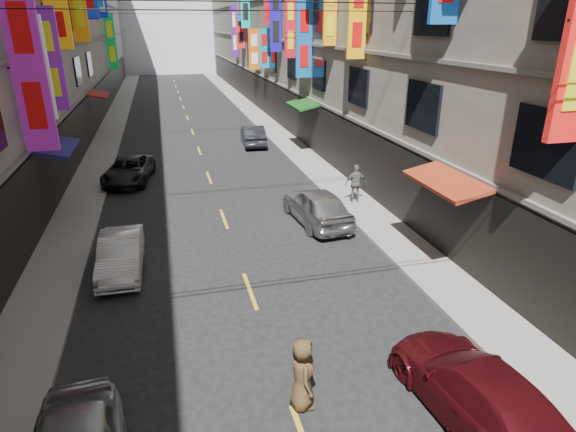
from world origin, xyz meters
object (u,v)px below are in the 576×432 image
pedestrian_crossing (302,374)px  car_left_far (129,170)px  car_right_mid (317,206)px  car_right_far (253,135)px  scooter_far_right (306,206)px  car_right_near (478,391)px  car_left_mid (121,254)px  pedestrian_rfar (356,183)px

pedestrian_crossing → car_left_far: bearing=16.2°
car_right_mid → pedestrian_crossing: pedestrian_crossing is taller
car_right_mid → car_right_far: size_ratio=1.08×
scooter_far_right → car_left_far: bearing=-35.5°
car_left_far → car_right_near: (7.55, -18.44, 0.05)m
scooter_far_right → car_right_far: car_right_far is taller
car_right_mid → pedestrian_crossing: size_ratio=2.59×
car_right_far → pedestrian_crossing: pedestrian_crossing is taller
car_left_far → car_right_near: 19.92m
car_left_mid → pedestrian_crossing: pedestrian_crossing is taller
pedestrian_crossing → scooter_far_right: bearing=-14.6°
car_right_near → car_right_mid: car_right_mid is taller
car_right_mid → pedestrian_crossing: (-3.39, -9.59, 0.10)m
car_left_far → car_left_mid: bearing=-79.3°
car_right_mid → pedestrian_rfar: (2.34, 1.64, 0.24)m
pedestrian_rfar → scooter_far_right: bearing=23.1°
car_left_mid → car_right_far: size_ratio=0.93×
car_left_mid → pedestrian_rfar: (9.74, 3.99, 0.36)m
car_right_mid → car_left_mid: bearing=12.3°
scooter_far_right → car_left_mid: 7.84m
car_left_far → car_right_near: size_ratio=0.97×
car_right_mid → pedestrian_crossing: 10.17m
car_right_far → pedestrian_crossing: 23.82m
car_right_far → pedestrian_crossing: bearing=86.1°
pedestrian_crossing → car_right_mid: bearing=-17.0°
car_right_far → car_left_mid: bearing=69.9°
scooter_far_right → car_left_far: 10.09m
pedestrian_rfar → car_left_mid: bearing=26.8°
car_left_mid → car_right_mid: (7.40, 2.35, 0.12)m
car_left_far → car_right_far: car_right_far is taller
car_left_mid → car_right_mid: size_ratio=0.86×
car_right_near → car_right_mid: bearing=-95.4°
car_right_far → pedestrian_rfar: 12.56m
car_right_near → pedestrian_crossing: bearing=-24.9°
car_left_mid → car_right_mid: bearing=18.5°
pedestrian_crossing → car_right_far: bearing=-5.8°
car_left_mid → car_right_near: size_ratio=0.81×
car_right_far → pedestrian_crossing: (-3.42, -23.57, 0.18)m
car_left_mid → pedestrian_crossing: bearing=-60.1°
car_right_near → car_right_far: size_ratio=1.16×
car_right_near → pedestrian_rfar: size_ratio=2.68×
scooter_far_right → pedestrian_rfar: bearing=-154.0°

